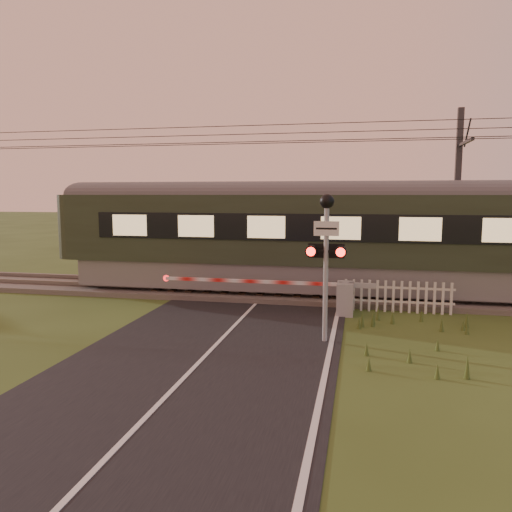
% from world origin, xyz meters
% --- Properties ---
extents(ground, '(160.00, 160.00, 0.00)m').
position_xyz_m(ground, '(0.00, 0.00, 0.00)').
color(ground, '#37481B').
rests_on(ground, ground).
extents(road, '(6.00, 140.00, 0.03)m').
position_xyz_m(road, '(0.02, -0.23, 0.01)').
color(road, black).
rests_on(road, ground).
extents(track_bed, '(140.00, 3.40, 0.39)m').
position_xyz_m(track_bed, '(0.00, 6.50, 0.07)').
color(track_bed, '#47423D').
rests_on(track_bed, ground).
extents(overhead_wires, '(120.00, 0.62, 0.62)m').
position_xyz_m(overhead_wires, '(0.00, 6.50, 5.72)').
color(overhead_wires, black).
rests_on(overhead_wires, ground).
extents(boom_gate, '(6.82, 0.77, 1.03)m').
position_xyz_m(boom_gate, '(2.61, 3.98, 0.57)').
color(boom_gate, gray).
rests_on(boom_gate, ground).
extents(crossing_signal, '(0.94, 0.37, 3.68)m').
position_xyz_m(crossing_signal, '(2.57, 1.01, 2.53)').
color(crossing_signal, gray).
rests_on(crossing_signal, ground).
extents(picket_fence, '(3.42, 0.08, 1.00)m').
position_xyz_m(picket_fence, '(4.56, 4.60, 0.51)').
color(picket_fence, silver).
rests_on(picket_fence, ground).
extents(catenary_mast, '(0.21, 2.46, 6.84)m').
position_xyz_m(catenary_mast, '(6.90, 8.72, 3.56)').
color(catenary_mast, '#2D2D30').
rests_on(catenary_mast, ground).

